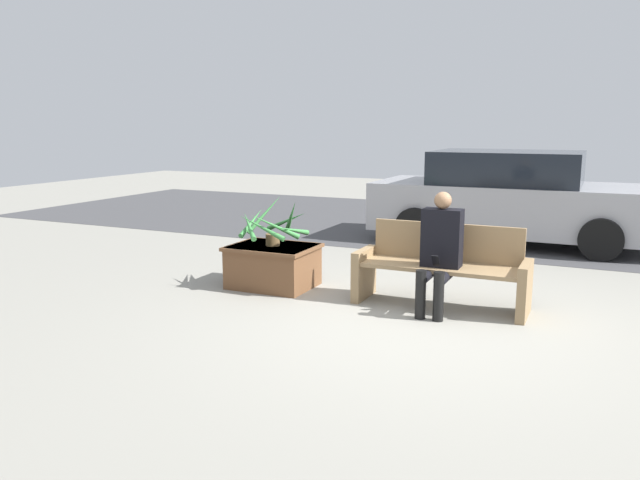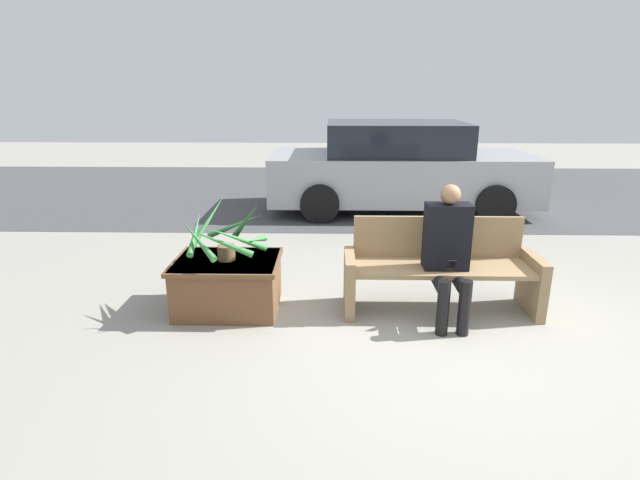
% 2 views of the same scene
% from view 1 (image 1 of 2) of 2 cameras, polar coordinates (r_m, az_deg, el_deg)
% --- Properties ---
extents(ground_plane, '(30.00, 30.00, 0.00)m').
position_cam_1_polar(ground_plane, '(6.13, 9.11, -7.38)').
color(ground_plane, gray).
extents(road_surface, '(20.00, 6.00, 0.01)m').
position_cam_1_polar(road_surface, '(11.97, 17.08, 1.10)').
color(road_surface, '#424244').
rests_on(road_surface, ground_plane).
extents(bench, '(1.77, 0.55, 0.84)m').
position_cam_1_polar(bench, '(6.60, 11.07, -2.55)').
color(bench, '#8C704C').
rests_on(bench, ground_plane).
extents(person_seated, '(0.39, 0.59, 1.21)m').
position_cam_1_polar(person_seated, '(6.36, 10.88, -0.71)').
color(person_seated, black).
rests_on(person_seated, ground_plane).
extents(planter_box, '(0.97, 0.77, 0.49)m').
position_cam_1_polar(planter_box, '(7.28, -4.31, -2.25)').
color(planter_box, brown).
rests_on(planter_box, ground_plane).
extents(potted_plant, '(0.82, 0.76, 0.57)m').
position_cam_1_polar(potted_plant, '(7.17, -4.43, 1.32)').
color(potted_plant, brown).
rests_on(potted_plant, planter_box).
extents(parked_car, '(4.29, 1.98, 1.46)m').
position_cam_1_polar(parked_car, '(10.38, 17.05, 3.66)').
color(parked_car, '#99999E').
rests_on(parked_car, ground_plane).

